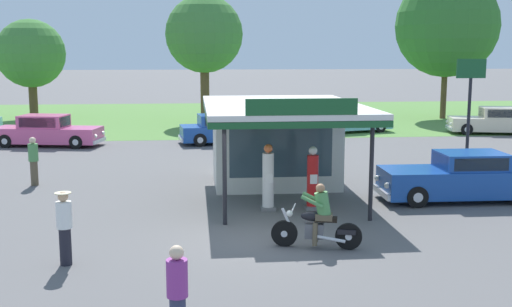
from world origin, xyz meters
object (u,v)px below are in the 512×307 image
at_px(parked_car_back_row_far_left, 47,132).
at_px(parked_car_back_row_right, 346,121).
at_px(bystander_standing_back_lot, 64,226).
at_px(parked_car_second_row_spare, 495,122).
at_px(gas_pump_nearside, 268,180).
at_px(featured_classic_sedan, 464,178).
at_px(gas_pump_offside, 313,180).
at_px(bystander_admiring_sedan, 177,294).
at_px(roadside_pole_sign, 470,96).
at_px(motorcycle_with_rider, 318,222).
at_px(bystander_leaning_by_kiosk, 34,160).
at_px(parked_car_back_row_centre_right, 230,130).

relative_size(parked_car_back_row_far_left, parked_car_back_row_right, 1.03).
bearing_deg(bystander_standing_back_lot, parked_car_second_row_spare, 45.75).
xyz_separation_m(gas_pump_nearside, featured_classic_sedan, (6.30, 0.62, -0.20)).
relative_size(gas_pump_offside, parked_car_back_row_right, 0.35).
xyz_separation_m(parked_car_back_row_far_left, parked_car_back_row_right, (16.15, 3.88, -0.05)).
height_order(gas_pump_offside, featured_classic_sedan, gas_pump_offside).
relative_size(bystander_admiring_sedan, roadside_pole_sign, 0.38).
xyz_separation_m(gas_pump_offside, bystander_admiring_sedan, (-3.79, -8.62, 0.03)).
bearing_deg(parked_car_back_row_far_left, parked_car_second_row_spare, 5.36).
height_order(gas_pump_offside, motorcycle_with_rider, gas_pump_offside).
bearing_deg(motorcycle_with_rider, parked_car_back_row_far_left, 120.18).
xyz_separation_m(parked_car_back_row_far_left, parked_car_second_row_spare, (24.51, 2.30, -0.01)).
bearing_deg(bystander_leaning_by_kiosk, bystander_admiring_sedan, -67.49).
height_order(gas_pump_offside, bystander_leaning_by_kiosk, gas_pump_offside).
relative_size(parked_car_back_row_centre_right, bystander_leaning_by_kiosk, 3.22).
bearing_deg(parked_car_back_row_far_left, parked_car_back_row_centre_right, 0.38).
bearing_deg(bystander_admiring_sedan, featured_classic_sedan, 46.52).
bearing_deg(parked_car_back_row_far_left, featured_classic_sedan, -39.97).
bearing_deg(parked_car_back_row_right, parked_car_back_row_far_left, -166.50).
relative_size(featured_classic_sedan, parked_car_back_row_right, 0.98).
relative_size(bystander_admiring_sedan, bystander_standing_back_lot, 1.02).
xyz_separation_m(gas_pump_offside, featured_classic_sedan, (4.97, 0.62, -0.16)).
bearing_deg(gas_pump_nearside, featured_classic_sedan, 5.59).
bearing_deg(gas_pump_nearside, bystander_standing_back_lot, -138.69).
bearing_deg(parked_car_back_row_right, bystander_admiring_sedan, -109.08).
height_order(bystander_standing_back_lot, roadside_pole_sign, roadside_pole_sign).
height_order(gas_pump_offside, parked_car_second_row_spare, gas_pump_offside).
bearing_deg(featured_classic_sedan, bystander_admiring_sedan, -133.48).
xyz_separation_m(parked_car_back_row_far_left, bystander_admiring_sedan, (7.04, -22.47, 0.19)).
relative_size(motorcycle_with_rider, bystander_standing_back_lot, 1.28).
bearing_deg(bystander_admiring_sedan, parked_car_back_row_centre_right, 84.68).
height_order(motorcycle_with_rider, bystander_admiring_sedan, bystander_admiring_sedan).
bearing_deg(featured_classic_sedan, roadside_pole_sign, 64.96).
bearing_deg(gas_pump_nearside, bystander_leaning_by_kiosk, 151.33).
relative_size(featured_classic_sedan, bystander_admiring_sedan, 3.18).
xyz_separation_m(parked_car_second_row_spare, roadside_pole_sign, (-7.04, -11.95, 2.34)).
xyz_separation_m(gas_pump_offside, parked_car_second_row_spare, (13.68, 16.16, -0.18)).
xyz_separation_m(gas_pump_nearside, bystander_leaning_by_kiosk, (-7.79, 4.26, 0.00)).
bearing_deg(parked_car_back_row_right, motorcycle_with_rider, -105.35).
bearing_deg(parked_car_back_row_far_left, parked_car_back_row_right, 13.50).
relative_size(featured_classic_sedan, roadside_pole_sign, 1.22).
relative_size(gas_pump_offside, motorcycle_with_rider, 0.89).
distance_m(bystander_standing_back_lot, roadside_pole_sign, 15.74).
distance_m(motorcycle_with_rider, bystander_admiring_sedan, 5.82).
bearing_deg(bystander_standing_back_lot, parked_car_back_row_centre_right, 75.72).
bearing_deg(bystander_admiring_sedan, bystander_leaning_by_kiosk, 112.51).
relative_size(gas_pump_nearside, gas_pump_offside, 1.05).
relative_size(parked_car_back_row_far_left, bystander_admiring_sedan, 3.34).
bearing_deg(parked_car_second_row_spare, parked_car_back_row_right, 169.31).
xyz_separation_m(parked_car_back_row_centre_right, parked_car_back_row_right, (7.02, 3.82, -0.04)).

